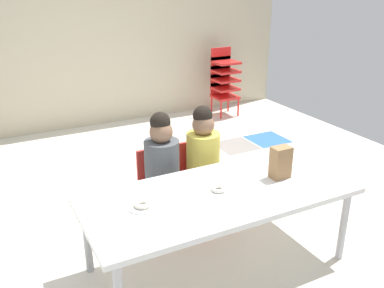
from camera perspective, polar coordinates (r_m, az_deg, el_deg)
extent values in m
cube|color=silver|center=(3.61, -4.45, -8.81)|extent=(5.75, 4.87, 0.02)
cube|color=#336BB2|center=(5.15, 10.14, 0.63)|extent=(0.43, 0.43, 0.00)
cube|color=gray|center=(4.90, 5.94, -0.23)|extent=(0.43, 0.43, 0.00)
cube|color=beige|center=(5.47, -15.38, 15.66)|extent=(5.75, 0.10, 2.63)
cube|color=white|center=(2.70, 3.69, -6.80)|extent=(1.73, 0.78, 0.04)
cylinder|color=#B2B2B7|center=(3.07, 19.73, -10.30)|extent=(0.05, 0.05, 0.51)
cylinder|color=#B2B2B7|center=(2.86, -13.98, -12.14)|extent=(0.05, 0.05, 0.51)
cylinder|color=#B2B2B7|center=(3.48, 12.00, -5.53)|extent=(0.05, 0.05, 0.51)
cube|color=red|center=(3.24, -3.96, -6.37)|extent=(0.32, 0.30, 0.03)
cube|color=red|center=(3.30, -5.07, -2.97)|extent=(0.29, 0.02, 0.30)
cylinder|color=#4C5156|center=(3.14, -4.06, -2.83)|extent=(0.27, 0.27, 0.38)
sphere|color=#8C664C|center=(3.04, -4.19, 1.63)|extent=(0.17, 0.17, 0.17)
sphere|color=black|center=(3.03, -4.31, 2.95)|extent=(0.15, 0.15, 0.15)
cylinder|color=red|center=(3.16, -5.28, -10.29)|extent=(0.02, 0.02, 0.28)
cylinder|color=red|center=(3.26, -0.68, -9.13)|extent=(0.02, 0.02, 0.28)
cylinder|color=red|center=(3.37, -6.99, -8.18)|extent=(0.02, 0.02, 0.28)
cylinder|color=red|center=(3.46, -2.63, -7.17)|extent=(0.02, 0.02, 0.28)
cube|color=red|center=(3.37, 1.46, -5.11)|extent=(0.32, 0.30, 0.03)
cube|color=red|center=(3.43, 0.27, -1.87)|extent=(0.29, 0.02, 0.30)
cylinder|color=#D8C64C|center=(3.28, 1.49, -1.68)|extent=(0.30, 0.30, 0.38)
sphere|color=#8C664C|center=(3.19, 1.54, 2.62)|extent=(0.17, 0.17, 0.17)
sphere|color=black|center=(3.17, 1.45, 3.88)|extent=(0.15, 0.15, 0.15)
cylinder|color=red|center=(3.29, 0.37, -8.86)|extent=(0.02, 0.02, 0.28)
cylinder|color=red|center=(3.41, 4.58, -7.73)|extent=(0.02, 0.02, 0.28)
cylinder|color=red|center=(3.49, -1.63, -6.93)|extent=(0.02, 0.02, 0.28)
cylinder|color=red|center=(3.60, 2.40, -5.95)|extent=(0.02, 0.02, 0.28)
cube|color=red|center=(5.93, 4.48, 6.35)|extent=(0.32, 0.30, 0.03)
cube|color=red|center=(6.02, 3.80, 7.50)|extent=(0.30, 0.02, 0.18)
cube|color=red|center=(5.90, 4.51, 7.48)|extent=(0.32, 0.30, 0.03)
cube|color=red|center=(6.00, 3.83, 8.61)|extent=(0.30, 0.02, 0.18)
cube|color=red|center=(5.87, 4.55, 8.61)|extent=(0.32, 0.30, 0.03)
cube|color=red|center=(5.97, 3.86, 9.73)|extent=(0.30, 0.02, 0.18)
cube|color=red|center=(5.85, 4.58, 9.76)|extent=(0.32, 0.30, 0.03)
cube|color=red|center=(5.95, 3.89, 10.86)|extent=(0.30, 0.02, 0.18)
cube|color=red|center=(5.82, 4.62, 10.91)|extent=(0.32, 0.30, 0.03)
cube|color=red|center=(5.93, 3.92, 12.00)|extent=(0.30, 0.02, 0.18)
cylinder|color=red|center=(5.79, 3.93, 4.65)|extent=(0.02, 0.02, 0.26)
cylinder|color=red|center=(5.94, 6.26, 4.99)|extent=(0.02, 0.02, 0.26)
cylinder|color=red|center=(6.00, 2.65, 5.30)|extent=(0.02, 0.02, 0.26)
cylinder|color=red|center=(6.14, 4.92, 5.62)|extent=(0.02, 0.02, 0.26)
cube|color=#9E754C|center=(2.89, 11.85, -2.43)|extent=(0.13, 0.09, 0.22)
cylinder|color=white|center=(2.54, -6.69, -8.40)|extent=(0.18, 0.18, 0.01)
torus|color=white|center=(2.53, -6.71, -8.05)|extent=(0.10, 0.10, 0.03)
torus|color=white|center=(2.70, 3.60, -6.05)|extent=(0.10, 0.10, 0.03)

